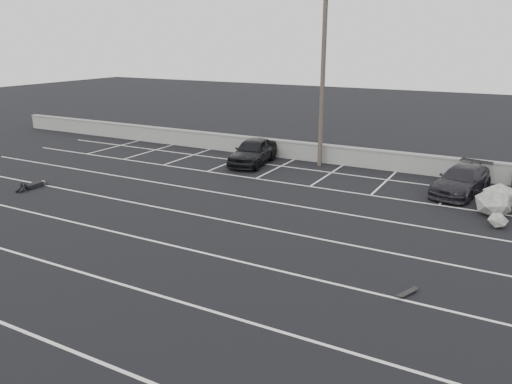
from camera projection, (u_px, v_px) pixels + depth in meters
The scene contains 8 objects.
ground at pixel (182, 248), 17.09m from camera, with size 120.00×120.00×0.00m, color black.
seawall at pixel (328, 153), 28.69m from camera, with size 50.00×0.45×1.06m.
stall_lines at pixel (243, 210), 20.83m from camera, with size 36.00×20.05×0.01m.
car_left at pixel (253, 151), 28.36m from camera, with size 1.76×4.36×1.49m, color black.
car_right at pixel (461, 180), 22.91m from camera, with size 1.77×4.35×1.26m, color black.
utility_pole at pixel (323, 79), 26.85m from camera, with size 1.26×0.25×9.48m.
person at pixel (36, 183), 24.07m from camera, with size 1.00×2.16×0.42m, color black, non-canonical shape.
skateboard at pixel (407, 293), 13.93m from camera, with size 0.43×0.70×0.08m.
Camera 1 is at (9.78, -12.64, 6.85)m, focal length 35.00 mm.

